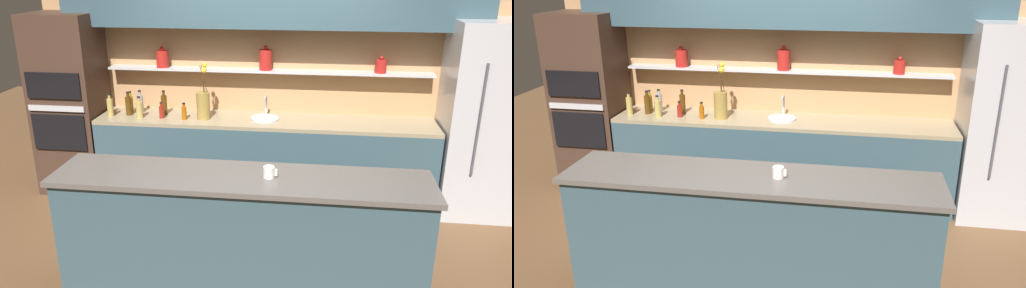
# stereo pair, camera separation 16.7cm
# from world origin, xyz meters

# --- Properties ---
(ground_plane) EXTENTS (12.00, 12.00, 0.00)m
(ground_plane) POSITION_xyz_m (0.00, 0.00, 0.00)
(ground_plane) COLOR brown
(back_wall_unit) EXTENTS (5.20, 0.44, 2.60)m
(back_wall_unit) POSITION_xyz_m (-0.00, 1.53, 1.55)
(back_wall_unit) COLOR tan
(back_wall_unit) RESTS_ON ground_plane
(back_counter_unit) EXTENTS (3.67, 0.62, 0.92)m
(back_counter_unit) POSITION_xyz_m (-0.03, 1.24, 0.46)
(back_counter_unit) COLOR #334C56
(back_counter_unit) RESTS_ON ground_plane
(island_counter) EXTENTS (2.85, 0.61, 1.02)m
(island_counter) POSITION_xyz_m (0.00, -0.55, 0.51)
(island_counter) COLOR #334C56
(island_counter) RESTS_ON ground_plane
(refrigerator) EXTENTS (0.77, 0.73, 2.01)m
(refrigerator) POSITION_xyz_m (2.21, 1.20, 1.01)
(refrigerator) COLOR #B7B7BC
(refrigerator) RESTS_ON ground_plane
(oven_tower) EXTENTS (0.72, 0.64, 2.02)m
(oven_tower) POSITION_xyz_m (-2.24, 1.24, 1.01)
(oven_tower) COLOR #3D281E
(oven_tower) RESTS_ON ground_plane
(flower_vase) EXTENTS (0.14, 0.19, 0.63)m
(flower_vase) POSITION_xyz_m (-0.68, 1.17, 1.10)
(flower_vase) COLOR olive
(flower_vase) RESTS_ON back_counter_unit
(sink_fixture) EXTENTS (0.31, 0.31, 0.25)m
(sink_fixture) POSITION_xyz_m (-0.02, 1.25, 0.94)
(sink_fixture) COLOR #B7B7BC
(sink_fixture) RESTS_ON back_counter_unit
(bottle_sauce_0) EXTENTS (0.05, 0.05, 0.19)m
(bottle_sauce_0) POSITION_xyz_m (-0.89, 1.12, 1.00)
(bottle_sauce_0) COLOR #9E4C0A
(bottle_sauce_0) RESTS_ON back_counter_unit
(bottle_spirit_1) EXTENTS (0.07, 0.07, 0.26)m
(bottle_spirit_1) POSITION_xyz_m (-1.45, 1.33, 1.03)
(bottle_spirit_1) COLOR gray
(bottle_spirit_1) RESTS_ON back_counter_unit
(bottle_sauce_2) EXTENTS (0.05, 0.05, 0.18)m
(bottle_sauce_2) POSITION_xyz_m (-1.15, 1.14, 0.99)
(bottle_sauce_2) COLOR maroon
(bottle_sauce_2) RESTS_ON back_counter_unit
(bottle_sauce_3) EXTENTS (0.05, 0.05, 0.18)m
(bottle_sauce_3) POSITION_xyz_m (-1.78, 1.27, 1.00)
(bottle_sauce_3) COLOR #9E4C0A
(bottle_sauce_3) RESTS_ON back_counter_unit
(bottle_spirit_4) EXTENTS (0.07, 0.07, 0.26)m
(bottle_spirit_4) POSITION_xyz_m (-1.55, 1.21, 1.03)
(bottle_spirit_4) COLOR #4C2D0C
(bottle_spirit_4) RESTS_ON back_counter_unit
(bottle_spirit_5) EXTENTS (0.07, 0.07, 0.24)m
(bottle_spirit_5) POSITION_xyz_m (-1.39, 1.12, 1.02)
(bottle_spirit_5) COLOR tan
(bottle_spirit_5) RESTS_ON back_counter_unit
(bottle_spirit_6) EXTENTS (0.07, 0.07, 0.25)m
(bottle_spirit_6) POSITION_xyz_m (-1.73, 1.14, 1.03)
(bottle_spirit_6) COLOR tan
(bottle_spirit_6) RESTS_ON back_counter_unit
(bottle_spirit_7) EXTENTS (0.06, 0.06, 0.27)m
(bottle_spirit_7) POSITION_xyz_m (-1.16, 1.30, 1.03)
(bottle_spirit_7) COLOR #4C2D0C
(bottle_spirit_7) RESTS_ON back_counter_unit
(bottle_oil_8) EXTENTS (0.05, 0.05, 0.24)m
(bottle_oil_8) POSITION_xyz_m (-1.57, 1.33, 1.02)
(bottle_oil_8) COLOR olive
(bottle_oil_8) RESTS_ON back_counter_unit
(coffee_mug) EXTENTS (0.10, 0.08, 0.09)m
(coffee_mug) POSITION_xyz_m (0.21, -0.55, 1.06)
(coffee_mug) COLOR silver
(coffee_mug) RESTS_ON island_counter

